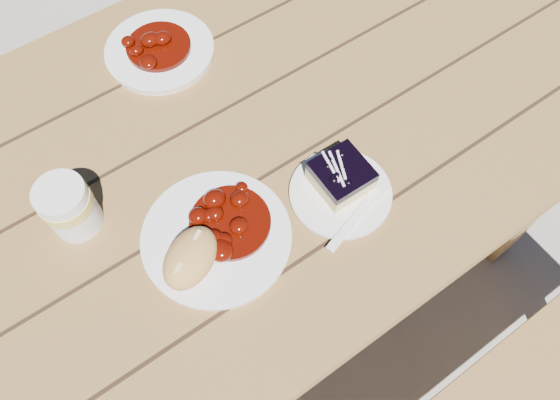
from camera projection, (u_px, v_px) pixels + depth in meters
ground at (193, 327)px, 1.57m from camera, size 60.00×60.00×0.00m
picnic_table at (150, 246)px, 1.05m from camera, size 2.00×1.55×0.75m
main_plate at (217, 238)px, 0.87m from camera, size 0.23×0.23×0.02m
goulash_stew at (229, 218)px, 0.86m from camera, size 0.13×0.13×0.04m
bread_roll at (190, 258)px, 0.82m from camera, size 0.13×0.12×0.06m
dessert_plate at (340, 194)px, 0.91m from camera, size 0.17×0.17×0.01m
blueberry_cake at (341, 176)px, 0.90m from camera, size 0.09×0.09×0.05m
fork_dessert at (352, 222)px, 0.88m from camera, size 0.16×0.07×0.00m
second_plate at (160, 51)px, 1.06m from camera, size 0.20×0.20×0.02m
second_stew at (157, 41)px, 1.03m from camera, size 0.12×0.12×0.04m
second_cup at (69, 207)px, 0.85m from camera, size 0.08×0.08×0.10m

